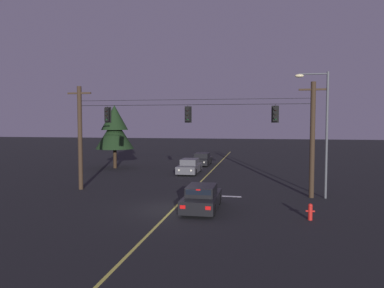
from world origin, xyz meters
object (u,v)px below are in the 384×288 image
(car_oncoming_trailing, at_px, (202,159))
(street_lamp_corner, at_px, (322,123))
(traffic_light_leftmost, at_px, (107,115))
(tree_verge_near, at_px, (115,129))
(car_waiting_near_lane, at_px, (202,198))
(car_oncoming_lead, at_px, (189,167))
(fire_hydrant, at_px, (310,211))
(traffic_light_centre, at_px, (275,114))
(traffic_light_left_inner, at_px, (188,114))

(car_oncoming_trailing, distance_m, street_lamp_corner, 20.03)
(traffic_light_leftmost, bearing_deg, tree_verge_near, 110.30)
(car_waiting_near_lane, distance_m, tree_verge_near, 20.88)
(car_oncoming_lead, bearing_deg, fire_hydrant, -59.24)
(tree_verge_near, relative_size, fire_hydrant, 8.02)
(tree_verge_near, height_order, fire_hydrant, tree_verge_near)
(traffic_light_centre, distance_m, tree_verge_near, 20.30)
(traffic_light_centre, bearing_deg, street_lamp_corner, -0.77)
(traffic_light_left_inner, xyz_separation_m, traffic_light_centre, (5.83, 0.00, 0.00))
(traffic_light_left_inner, distance_m, car_oncoming_lead, 10.90)
(traffic_light_leftmost, distance_m, traffic_light_left_inner, 5.86)
(traffic_light_leftmost, relative_size, traffic_light_centre, 1.00)
(traffic_light_leftmost, height_order, car_oncoming_trailing, traffic_light_leftmost)
(traffic_light_leftmost, xyz_separation_m, traffic_light_left_inner, (5.86, 0.00, 0.00))
(car_waiting_near_lane, relative_size, tree_verge_near, 0.64)
(car_oncoming_lead, xyz_separation_m, street_lamp_corner, (10.49, -9.68, 4.21))
(car_oncoming_lead, relative_size, fire_hydrant, 5.26)
(car_waiting_near_lane, xyz_separation_m, car_oncoming_lead, (-3.44, 14.13, -0.00))
(traffic_light_left_inner, xyz_separation_m, car_oncoming_trailing, (-1.61, 16.58, -4.79))
(traffic_light_left_inner, bearing_deg, car_waiting_near_lane, -69.33)
(traffic_light_centre, distance_m, fire_hydrant, 7.72)
(traffic_light_leftmost, xyz_separation_m, car_oncoming_lead, (4.12, 9.64, -4.79))
(fire_hydrant, bearing_deg, car_oncoming_trailing, 111.98)
(traffic_light_centre, bearing_deg, traffic_light_leftmost, 180.00)
(traffic_light_left_inner, height_order, car_waiting_near_lane, traffic_light_left_inner)
(car_oncoming_lead, xyz_separation_m, fire_hydrant, (9.12, -15.31, -0.21))
(traffic_light_leftmost, relative_size, street_lamp_corner, 0.15)
(traffic_light_leftmost, bearing_deg, car_oncoming_lead, 66.85)
(car_waiting_near_lane, height_order, tree_verge_near, tree_verge_near)
(traffic_light_leftmost, bearing_deg, car_oncoming_trailing, 75.61)
(traffic_light_leftmost, xyz_separation_m, traffic_light_centre, (11.70, 0.00, 0.00))
(traffic_light_left_inner, bearing_deg, fire_hydrant, -37.58)
(traffic_light_left_inner, bearing_deg, traffic_light_centre, 0.00)
(car_waiting_near_lane, bearing_deg, traffic_light_left_inner, 110.67)
(car_oncoming_lead, bearing_deg, street_lamp_corner, -42.69)
(traffic_light_centre, relative_size, car_waiting_near_lane, 0.28)
(traffic_light_leftmost, xyz_separation_m, tree_verge_near, (-4.50, 12.18, -1.26))
(car_waiting_near_lane, xyz_separation_m, fire_hydrant, (5.68, -1.18, -0.21))
(car_oncoming_lead, bearing_deg, tree_verge_near, 163.60)
(street_lamp_corner, xyz_separation_m, fire_hydrant, (-1.37, -5.64, -4.41))
(traffic_light_centre, relative_size, car_oncoming_trailing, 0.28)
(traffic_light_left_inner, bearing_deg, street_lamp_corner, -0.26)
(car_oncoming_trailing, bearing_deg, traffic_light_centre, -65.82)
(car_waiting_near_lane, height_order, fire_hydrant, car_waiting_near_lane)
(car_waiting_near_lane, relative_size, car_oncoming_lead, 0.98)
(traffic_light_left_inner, height_order, traffic_light_centre, same)
(street_lamp_corner, height_order, tree_verge_near, street_lamp_corner)
(traffic_light_left_inner, distance_m, car_oncoming_trailing, 17.33)
(traffic_light_left_inner, relative_size, car_oncoming_trailing, 0.28)
(car_oncoming_trailing, xyz_separation_m, fire_hydrant, (8.98, -22.25, -0.21))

